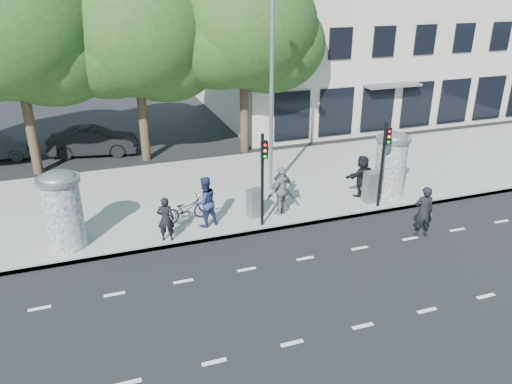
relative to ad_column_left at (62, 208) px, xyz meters
name	(u,v)px	position (x,y,z in m)	size (l,w,h in m)	color
ground	(325,281)	(7.20, -4.50, -1.54)	(120.00, 120.00, 0.00)	black
sidewalk	(246,187)	(7.20, 3.00, -1.46)	(40.00, 8.00, 0.15)	gray
curb	(281,227)	(7.20, -0.95, -1.46)	(40.00, 0.10, 0.16)	slate
lane_dash_near	(363,326)	(7.20, -6.70, -1.53)	(32.00, 0.12, 0.01)	silver
lane_dash_far	(305,258)	(7.20, -3.10, -1.53)	(32.00, 0.12, 0.01)	silver
ad_column_left	(62,208)	(0.00, 0.00, 0.00)	(1.36, 1.36, 2.65)	beige
ad_column_right	(391,163)	(12.40, 0.20, 0.00)	(1.36, 1.36, 2.65)	beige
traffic_pole_near	(263,171)	(6.60, -0.71, 0.69)	(0.22, 0.31, 3.40)	black
traffic_pole_far	(384,156)	(11.40, -0.71, 0.69)	(0.22, 0.31, 3.40)	black
street_lamp	(272,79)	(8.00, 2.13, 3.26)	(0.25, 0.93, 8.00)	slate
tree_mid_left	(12,26)	(-1.30, 8.00, 4.96)	(7.20, 7.20, 9.57)	#38281C
tree_near_left	(135,32)	(3.70, 8.20, 4.53)	(6.80, 6.80, 8.97)	#38281C
tree_center	(243,24)	(8.70, 7.80, 4.77)	(7.00, 7.00, 9.30)	#38281C
building	(357,15)	(19.20, 15.49, 4.46)	(20.30, 15.85, 12.00)	#ADA191
ped_a	(71,219)	(0.19, 0.40, -0.59)	(0.78, 0.51, 1.59)	black
ped_b	(166,219)	(3.17, -0.65, -0.60)	(0.58, 0.38, 1.58)	black
ped_c	(205,202)	(4.67, -0.03, -0.46)	(0.90, 0.70, 1.86)	navy
ped_d	(281,193)	(7.61, 0.06, -0.60)	(1.02, 0.59, 1.58)	black
ped_e	(282,191)	(7.61, -0.02, -0.46)	(1.09, 0.62, 1.86)	gray
ped_f	(362,176)	(11.29, 0.50, -0.53)	(1.58, 0.57, 1.71)	black
man_road	(423,211)	(11.69, -2.99, -0.61)	(0.67, 0.44, 1.85)	black
bicycle	(186,209)	(4.10, 0.56, -0.92)	(1.77, 0.62, 0.93)	black
cabinet_left	(255,203)	(6.57, 0.06, -0.84)	(0.53, 0.38, 1.10)	gray
cabinet_right	(372,187)	(11.36, -0.18, -0.76)	(0.60, 0.43, 1.25)	slate
car_mid	(93,141)	(1.30, 9.80, -0.82)	(4.33, 1.51, 1.43)	black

